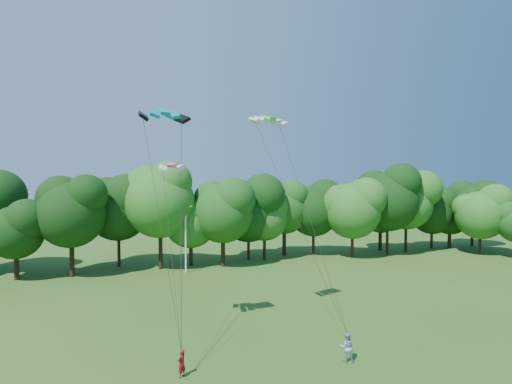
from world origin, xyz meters
name	(u,v)px	position (x,y,z in m)	size (l,w,h in m)	color
utility_pole	(186,238)	(-3.30, 31.15, 4.24)	(1.64, 0.36, 8.26)	silver
kite_flyer_left	(182,363)	(-6.92, 5.75, 0.81)	(0.59, 0.39, 1.63)	maroon
kite_flyer_right	(347,347)	(3.23, 4.61, 0.92)	(0.89, 0.70, 1.84)	#93A7CD
kite_teal	(163,112)	(-7.53, 10.03, 15.90)	(3.44, 2.07, 0.67)	#058899
kite_green	(268,117)	(0.54, 12.00, 16.16)	(3.22, 2.25, 0.51)	#4AD21F
kite_pink	(171,165)	(-6.80, 12.09, 12.45)	(1.86, 1.01, 0.39)	#FD46A2
tree_back_center	(248,202)	(6.11, 36.20, 8.14)	(8.96, 8.96, 13.03)	black
tree_back_east	(380,210)	(28.01, 36.77, 6.43)	(7.09, 7.09, 10.31)	#3A2717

